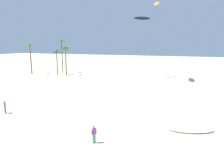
{
  "coord_description": "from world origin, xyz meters",
  "views": [
    {
      "loc": [
        7.96,
        1.58,
        9.08
      ],
      "look_at": [
        -0.34,
        24.61,
        4.96
      ],
      "focal_mm": 28.63,
      "sensor_mm": 36.0,
      "label": 1
    }
  ],
  "objects_px": {
    "palm_tree_0": "(30,48)",
    "person_near_left": "(94,134)",
    "palm_tree_1": "(57,54)",
    "palm_tree_2": "(61,45)",
    "palm_tree_3": "(65,52)",
    "flying_kite_2": "(142,18)",
    "grounded_kite_1": "(190,129)",
    "person_foreground_walker": "(5,106)",
    "flying_kite_0": "(157,4)"
  },
  "relations": [
    {
      "from": "palm_tree_0",
      "to": "person_near_left",
      "type": "relative_size",
      "value": 5.66
    },
    {
      "from": "palm_tree_1",
      "to": "palm_tree_2",
      "type": "distance_m",
      "value": 5.49
    },
    {
      "from": "palm_tree_3",
      "to": "flying_kite_2",
      "type": "distance_m",
      "value": 23.72
    },
    {
      "from": "grounded_kite_1",
      "to": "person_foreground_walker",
      "type": "height_order",
      "value": "person_foreground_walker"
    },
    {
      "from": "palm_tree_3",
      "to": "person_near_left",
      "type": "relative_size",
      "value": 5.06
    },
    {
      "from": "person_foreground_walker",
      "to": "grounded_kite_1",
      "type": "bearing_deg",
      "value": 7.77
    },
    {
      "from": "palm_tree_2",
      "to": "flying_kite_2",
      "type": "relative_size",
      "value": 0.65
    },
    {
      "from": "flying_kite_0",
      "to": "person_near_left",
      "type": "height_order",
      "value": "flying_kite_0"
    },
    {
      "from": "palm_tree_1",
      "to": "palm_tree_2",
      "type": "bearing_deg",
      "value": 106.88
    },
    {
      "from": "grounded_kite_1",
      "to": "person_near_left",
      "type": "height_order",
      "value": "person_near_left"
    },
    {
      "from": "flying_kite_0",
      "to": "grounded_kite_1",
      "type": "relative_size",
      "value": 3.86
    },
    {
      "from": "palm_tree_1",
      "to": "palm_tree_2",
      "type": "xyz_separation_m",
      "value": [
        -1.4,
        4.61,
        2.63
      ]
    },
    {
      "from": "palm_tree_3",
      "to": "person_near_left",
      "type": "bearing_deg",
      "value": -52.26
    },
    {
      "from": "palm_tree_3",
      "to": "grounded_kite_1",
      "type": "distance_m",
      "value": 41.68
    },
    {
      "from": "palm_tree_0",
      "to": "flying_kite_0",
      "type": "bearing_deg",
      "value": 3.71
    },
    {
      "from": "flying_kite_0",
      "to": "person_foreground_walker",
      "type": "distance_m",
      "value": 37.43
    },
    {
      "from": "flying_kite_0",
      "to": "palm_tree_2",
      "type": "bearing_deg",
      "value": 173.38
    },
    {
      "from": "palm_tree_2",
      "to": "person_near_left",
      "type": "distance_m",
      "value": 45.43
    },
    {
      "from": "flying_kite_0",
      "to": "person_near_left",
      "type": "xyz_separation_m",
      "value": [
        -1.67,
        -31.46,
        -17.71
      ]
    },
    {
      "from": "palm_tree_2",
      "to": "person_near_left",
      "type": "xyz_separation_m",
      "value": [
        27.96,
        -34.9,
        -8.01
      ]
    },
    {
      "from": "flying_kite_2",
      "to": "person_near_left",
      "type": "bearing_deg",
      "value": -86.29
    },
    {
      "from": "palm_tree_3",
      "to": "grounded_kite_1",
      "type": "height_order",
      "value": "palm_tree_3"
    },
    {
      "from": "palm_tree_0",
      "to": "grounded_kite_1",
      "type": "relative_size",
      "value": 1.92
    },
    {
      "from": "flying_kite_0",
      "to": "palm_tree_0",
      "type": "bearing_deg",
      "value": -176.29
    },
    {
      "from": "palm_tree_1",
      "to": "flying_kite_2",
      "type": "height_order",
      "value": "flying_kite_2"
    },
    {
      "from": "palm_tree_1",
      "to": "person_foreground_walker",
      "type": "distance_m",
      "value": 30.75
    },
    {
      "from": "palm_tree_3",
      "to": "person_foreground_walker",
      "type": "xyz_separation_m",
      "value": [
        9.59,
        -28.29,
        -6.05
      ]
    },
    {
      "from": "flying_kite_0",
      "to": "person_near_left",
      "type": "relative_size",
      "value": 11.39
    },
    {
      "from": "flying_kite_2",
      "to": "person_near_left",
      "type": "xyz_separation_m",
      "value": [
        2.25,
        -34.67,
        -14.99
      ]
    },
    {
      "from": "palm_tree_1",
      "to": "person_foreground_walker",
      "type": "bearing_deg",
      "value": -66.15
    },
    {
      "from": "palm_tree_3",
      "to": "flying_kite_2",
      "type": "height_order",
      "value": "flying_kite_2"
    },
    {
      "from": "palm_tree_3",
      "to": "grounded_kite_1",
      "type": "bearing_deg",
      "value": -37.72
    },
    {
      "from": "palm_tree_2",
      "to": "flying_kite_0",
      "type": "height_order",
      "value": "flying_kite_0"
    },
    {
      "from": "palm_tree_1",
      "to": "palm_tree_3",
      "type": "bearing_deg",
      "value": 12.59
    },
    {
      "from": "palm_tree_2",
      "to": "flying_kite_2",
      "type": "height_order",
      "value": "flying_kite_2"
    },
    {
      "from": "palm_tree_3",
      "to": "flying_kite_2",
      "type": "xyz_separation_m",
      "value": [
        21.65,
        3.78,
        8.92
      ]
    },
    {
      "from": "person_foreground_walker",
      "to": "flying_kite_0",
      "type": "bearing_deg",
      "value": 61.02
    },
    {
      "from": "palm_tree_1",
      "to": "person_foreground_walker",
      "type": "height_order",
      "value": "palm_tree_1"
    },
    {
      "from": "palm_tree_2",
      "to": "person_foreground_walker",
      "type": "height_order",
      "value": "palm_tree_2"
    },
    {
      "from": "flying_kite_2",
      "to": "palm_tree_0",
      "type": "bearing_deg",
      "value": -170.35
    },
    {
      "from": "grounded_kite_1",
      "to": "person_foreground_walker",
      "type": "relative_size",
      "value": 2.88
    },
    {
      "from": "palm_tree_3",
      "to": "flying_kite_0",
      "type": "distance_m",
      "value": 28.1
    },
    {
      "from": "palm_tree_1",
      "to": "flying_kite_2",
      "type": "bearing_deg",
      "value": 10.2
    },
    {
      "from": "grounded_kite_1",
      "to": "flying_kite_2",
      "type": "bearing_deg",
      "value": 110.58
    },
    {
      "from": "palm_tree_0",
      "to": "palm_tree_3",
      "type": "bearing_deg",
      "value": 9.14
    },
    {
      "from": "flying_kite_0",
      "to": "grounded_kite_1",
      "type": "distance_m",
      "value": 32.43
    },
    {
      "from": "flying_kite_0",
      "to": "person_foreground_walker",
      "type": "relative_size",
      "value": 11.1
    },
    {
      "from": "palm_tree_2",
      "to": "person_foreground_walker",
      "type": "bearing_deg",
      "value": -67.1
    },
    {
      "from": "palm_tree_3",
      "to": "person_foreground_walker",
      "type": "relative_size",
      "value": 4.93
    },
    {
      "from": "palm_tree_0",
      "to": "palm_tree_3",
      "type": "xyz_separation_m",
      "value": [
        11.26,
        1.81,
        -0.93
      ]
    }
  ]
}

